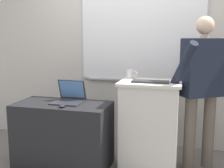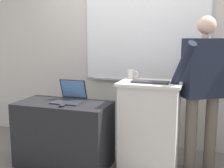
# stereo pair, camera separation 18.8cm
# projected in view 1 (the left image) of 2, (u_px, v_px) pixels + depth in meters

# --- Properties ---
(back_wall) EXTENTS (6.40, 0.17, 2.95)m
(back_wall) POSITION_uv_depth(u_px,v_px,m) (127.00, 38.00, 3.87)
(back_wall) COLOR beige
(back_wall) RESTS_ON ground_plane
(lectern_podium) EXTENTS (0.68, 0.50, 1.01)m
(lectern_podium) POSITION_uv_depth(u_px,v_px,m) (149.00, 126.00, 3.15)
(lectern_podium) COLOR beige
(lectern_podium) RESTS_ON ground_plane
(side_desk) EXTENTS (1.08, 0.55, 0.75)m
(side_desk) POSITION_uv_depth(u_px,v_px,m) (63.00, 135.00, 3.24)
(side_desk) COLOR black
(side_desk) RESTS_ON ground_plane
(person_presenter) EXTENTS (0.62, 0.74, 1.71)m
(person_presenter) POSITION_uv_depth(u_px,v_px,m) (202.00, 83.00, 3.09)
(person_presenter) COLOR brown
(person_presenter) RESTS_ON ground_plane
(laptop) EXTENTS (0.33, 0.33, 0.25)m
(laptop) POSITION_uv_depth(u_px,v_px,m) (69.00, 96.00, 3.23)
(laptop) COLOR #28282D
(laptop) RESTS_ON side_desk
(wireless_keyboard) EXTENTS (0.39, 0.14, 0.02)m
(wireless_keyboard) POSITION_uv_depth(u_px,v_px,m) (150.00, 82.00, 3.01)
(wireless_keyboard) COLOR #2D2D30
(wireless_keyboard) RESTS_ON lectern_podium
(computer_mouse_by_laptop) EXTENTS (0.06, 0.10, 0.03)m
(computer_mouse_by_laptop) POSITION_uv_depth(u_px,v_px,m) (62.00, 106.00, 2.99)
(computer_mouse_by_laptop) COLOR black
(computer_mouse_by_laptop) RESTS_ON side_desk
(coffee_mug) EXTENTS (0.13, 0.08, 0.10)m
(coffee_mug) POSITION_uv_depth(u_px,v_px,m) (130.00, 74.00, 3.30)
(coffee_mug) COLOR silver
(coffee_mug) RESTS_ON lectern_podium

